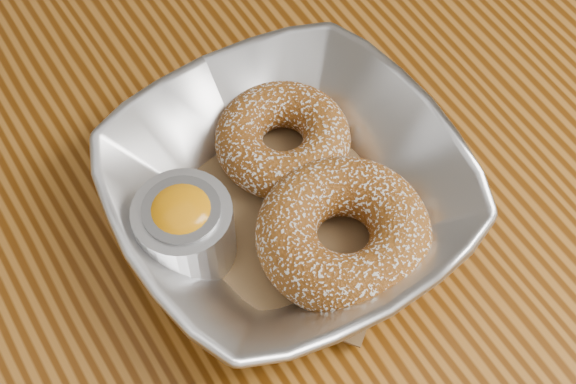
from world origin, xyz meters
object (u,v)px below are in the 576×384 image
serving_bowl (288,195)px  donut_back (283,139)px  table (234,353)px  donut_front (344,234)px  ramekin (185,228)px

serving_bowl → donut_back: 0.04m
table → donut_front: 0.15m
table → serving_bowl: bearing=22.7°
table → serving_bowl: size_ratio=5.57×
ramekin → donut_front: bearing=-31.7°
table → donut_front: bearing=-12.9°
donut_front → ramekin: (-0.08, 0.05, 0.01)m
table → ramekin: bearing=101.4°
serving_bowl → donut_back: bearing=62.8°
donut_front → ramekin: ramekin is taller
table → donut_back: donut_back is taller
donut_back → donut_front: (-0.01, -0.08, 0.00)m
serving_bowl → donut_front: bearing=-73.0°
donut_back → serving_bowl: bearing=-117.2°
serving_bowl → ramekin: ramekin is taller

